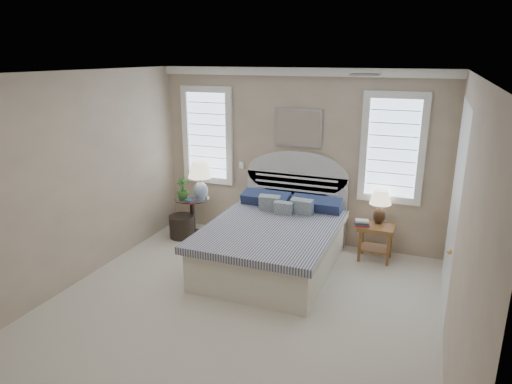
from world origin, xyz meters
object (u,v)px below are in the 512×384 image
at_px(bed, 275,239).
at_px(side_table_left, 193,212).
at_px(lamp_left, 200,176).
at_px(nightstand_right, 376,235).
at_px(lamp_right, 380,203).
at_px(floor_pot, 182,226).

distance_m(bed, side_table_left, 1.75).
distance_m(bed, lamp_left, 1.73).
distance_m(nightstand_right, lamp_right, 0.47).
bearing_deg(bed, lamp_left, 157.93).
distance_m(bed, floor_pot, 1.81).
height_order(side_table_left, lamp_right, lamp_right).
bearing_deg(floor_pot, bed, -13.12).
xyz_separation_m(lamp_left, lamp_right, (2.81, 0.21, -0.18)).
relative_size(bed, floor_pot, 5.59).
bearing_deg(side_table_left, floor_pot, -119.99).
bearing_deg(nightstand_right, bed, -151.97).
distance_m(floor_pot, lamp_left, 0.89).
bearing_deg(lamp_left, bed, -22.07).
bearing_deg(nightstand_right, lamp_right, 84.21).
xyz_separation_m(side_table_left, lamp_left, (0.16, 0.01, 0.63)).
relative_size(floor_pot, lamp_left, 0.65).
relative_size(bed, lamp_left, 3.61).
height_order(side_table_left, lamp_left, lamp_left).
xyz_separation_m(bed, side_table_left, (-1.65, 0.59, 0.00)).
height_order(floor_pot, lamp_left, lamp_left).
height_order(bed, lamp_left, bed).
bearing_deg(side_table_left, lamp_left, 4.91).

